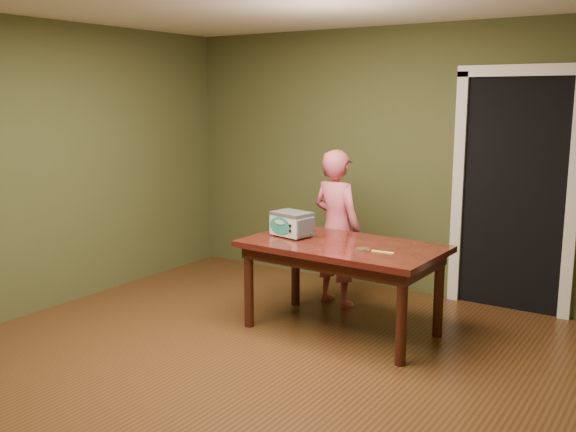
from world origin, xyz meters
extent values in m
plane|color=#593619|center=(0.00, 0.00, 0.00)|extent=(5.00, 5.00, 0.00)
cube|color=#464B28|center=(0.00, 2.50, 1.30)|extent=(4.50, 0.02, 2.60)
cube|color=#464B28|center=(-2.25, 0.00, 1.30)|extent=(0.02, 5.00, 2.60)
cube|color=black|center=(1.30, 2.80, 1.05)|extent=(0.90, 0.60, 2.10)
cube|color=black|center=(1.30, 2.48, 1.05)|extent=(0.90, 0.02, 2.10)
cube|color=white|center=(0.80, 2.47, 1.05)|extent=(0.10, 0.06, 2.20)
cube|color=white|center=(1.80, 2.47, 1.05)|extent=(0.10, 0.06, 2.20)
cube|color=white|center=(1.30, 2.47, 2.15)|extent=(1.10, 0.06, 0.10)
cube|color=black|center=(0.31, 1.12, 0.72)|extent=(1.63, 0.95, 0.05)
cube|color=black|center=(0.31, 1.12, 0.65)|extent=(1.50, 0.82, 0.10)
cylinder|color=black|center=(-0.41, 0.79, 0.35)|extent=(0.08, 0.08, 0.70)
cylinder|color=black|center=(-0.38, 1.49, 0.35)|extent=(0.08, 0.08, 0.70)
cylinder|color=black|center=(0.99, 0.75, 0.35)|extent=(0.08, 0.08, 0.70)
cylinder|color=black|center=(1.02, 1.45, 0.35)|extent=(0.08, 0.08, 0.70)
cylinder|color=#4C4F54|center=(-0.33, 1.07, 0.76)|extent=(0.02, 0.02, 0.01)
cylinder|color=#4C4F54|center=(-0.30, 1.23, 0.76)|extent=(0.02, 0.02, 0.01)
cylinder|color=#4C4F54|center=(-0.08, 1.01, 0.76)|extent=(0.02, 0.02, 0.01)
cylinder|color=#4C4F54|center=(-0.04, 1.18, 0.76)|extent=(0.02, 0.02, 0.01)
cube|color=white|center=(-0.19, 1.12, 0.85)|extent=(0.35, 0.28, 0.18)
cube|color=#4C4F54|center=(-0.19, 1.12, 0.95)|extent=(0.36, 0.29, 0.03)
cube|color=#4C4F54|center=(-0.35, 1.16, 0.85)|extent=(0.05, 0.20, 0.14)
cube|color=#4C4F54|center=(-0.03, 1.09, 0.85)|extent=(0.05, 0.20, 0.14)
ellipsoid|color=teal|center=(-0.24, 1.02, 0.85)|extent=(0.24, 0.05, 0.15)
cylinder|color=black|center=(-0.12, 0.99, 0.87)|extent=(0.02, 0.01, 0.02)
cylinder|color=black|center=(-0.12, 0.99, 0.83)|extent=(0.02, 0.01, 0.02)
cylinder|color=silver|center=(0.56, 0.98, 0.76)|extent=(0.10, 0.10, 0.02)
cylinder|color=#4F2F1A|center=(0.56, 0.98, 0.77)|extent=(0.09, 0.09, 0.01)
cube|color=#F6ED6B|center=(0.71, 1.02, 0.75)|extent=(0.18, 0.04, 0.01)
imported|color=#C65163|center=(-0.08, 1.73, 0.73)|extent=(0.60, 0.46, 1.46)
camera|label=1|loc=(2.71, -3.38, 1.93)|focal=40.00mm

